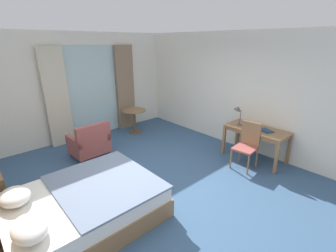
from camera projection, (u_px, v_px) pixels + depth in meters
name	position (u px, v px, depth m)	size (l,w,h in m)	color
ground	(156.00, 185.00, 4.55)	(5.97, 7.00, 0.10)	#38567A
wall_back	(79.00, 87.00, 6.32)	(5.57, 0.12, 2.82)	white
wall_right	(240.00, 91.00, 5.78)	(0.12, 6.60, 2.82)	white
balcony_glass_door	(93.00, 92.00, 6.54)	(1.55, 0.02, 2.48)	silver
curtain_panel_left	(57.00, 98.00, 5.84)	(0.57, 0.10, 2.48)	beige
curtain_panel_right	(125.00, 88.00, 7.10)	(0.56, 0.10, 2.48)	#897056
bed	(79.00, 207.00, 3.43)	(2.19, 1.66, 1.11)	olive
writing_desk	(256.00, 132.00, 5.26)	(0.64, 1.34, 0.74)	olive
desk_chair	(247.00, 143.00, 4.97)	(0.50, 0.47, 0.98)	#9E4C47
desk_lamp	(238.00, 111.00, 5.39)	(0.15, 0.24, 0.45)	#4C4C51
closed_book	(266.00, 130.00, 5.08)	(0.19, 0.29, 0.02)	navy
armchair_by_window	(90.00, 143.00, 5.46)	(0.83, 0.72, 0.85)	#9E4C47
round_cafe_table	(134.00, 116.00, 6.88)	(0.68, 0.68, 0.69)	olive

